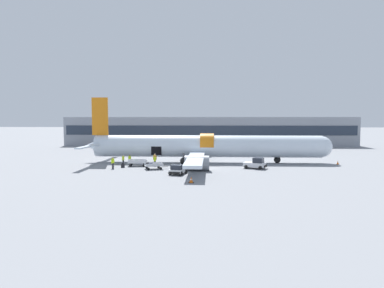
{
  "coord_description": "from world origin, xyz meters",
  "views": [
    {
      "loc": [
        0.57,
        -50.9,
        7.37
      ],
      "look_at": [
        -2.47,
        4.61,
        3.27
      ],
      "focal_mm": 32.0,
      "sensor_mm": 36.0,
      "label": 1
    }
  ],
  "objects_px": {
    "ground_crew_loader_b": "(130,159)",
    "ground_crew_helper": "(113,163)",
    "baggage_tug_mid": "(178,170)",
    "airplane": "(204,147)",
    "baggage_cart_loading": "(138,163)",
    "ground_crew_supervisor": "(155,161)",
    "ground_crew_loader_a": "(155,159)",
    "ground_crew_driver": "(123,160)",
    "baggage_tug_lead": "(256,164)",
    "baggage_cart_queued": "(154,166)",
    "suitcase_on_tarmac_upright": "(123,166)"
  },
  "relations": [
    {
      "from": "ground_crew_loader_a",
      "to": "ground_crew_driver",
      "type": "bearing_deg",
      "value": -178.92
    },
    {
      "from": "ground_crew_supervisor",
      "to": "ground_crew_loader_b",
      "type": "bearing_deg",
      "value": 157.74
    },
    {
      "from": "ground_crew_driver",
      "to": "ground_crew_loader_b",
      "type": "bearing_deg",
      "value": 30.57
    },
    {
      "from": "baggage_cart_queued",
      "to": "ground_crew_supervisor",
      "type": "distance_m",
      "value": 3.48
    },
    {
      "from": "airplane",
      "to": "ground_crew_helper",
      "type": "xyz_separation_m",
      "value": [
        -13.34,
        -7.9,
        -1.77
      ]
    },
    {
      "from": "baggage_cart_queued",
      "to": "suitcase_on_tarmac_upright",
      "type": "distance_m",
      "value": 5.11
    },
    {
      "from": "ground_crew_loader_a",
      "to": "suitcase_on_tarmac_upright",
      "type": "distance_m",
      "value": 5.6
    },
    {
      "from": "baggage_tug_mid",
      "to": "ground_crew_driver",
      "type": "distance_m",
      "value": 13.39
    },
    {
      "from": "airplane",
      "to": "ground_crew_supervisor",
      "type": "height_order",
      "value": "airplane"
    },
    {
      "from": "ground_crew_loader_b",
      "to": "ground_crew_loader_a",
      "type": "bearing_deg",
      "value": -6.14
    },
    {
      "from": "ground_crew_loader_b",
      "to": "ground_crew_supervisor",
      "type": "bearing_deg",
      "value": -22.26
    },
    {
      "from": "baggage_tug_mid",
      "to": "baggage_cart_loading",
      "type": "height_order",
      "value": "baggage_tug_mid"
    },
    {
      "from": "baggage_cart_queued",
      "to": "ground_crew_supervisor",
      "type": "height_order",
      "value": "ground_crew_supervisor"
    },
    {
      "from": "baggage_tug_mid",
      "to": "ground_crew_helper",
      "type": "bearing_deg",
      "value": 154.99
    },
    {
      "from": "baggage_tug_lead",
      "to": "baggage_cart_queued",
      "type": "height_order",
      "value": "baggage_tug_lead"
    },
    {
      "from": "airplane",
      "to": "baggage_tug_mid",
      "type": "distance_m",
      "value": 13.19
    },
    {
      "from": "baggage_tug_lead",
      "to": "ground_crew_driver",
      "type": "distance_m",
      "value": 21.01
    },
    {
      "from": "baggage_tug_lead",
      "to": "baggage_cart_queued",
      "type": "distance_m",
      "value": 15.07
    },
    {
      "from": "baggage_tug_mid",
      "to": "ground_crew_loader_b",
      "type": "relative_size",
      "value": 1.96
    },
    {
      "from": "ground_crew_driver",
      "to": "ground_crew_supervisor",
      "type": "height_order",
      "value": "ground_crew_supervisor"
    },
    {
      "from": "ground_crew_loader_a",
      "to": "ground_crew_loader_b",
      "type": "bearing_deg",
      "value": 173.86
    },
    {
      "from": "ground_crew_loader_a",
      "to": "ground_crew_supervisor",
      "type": "bearing_deg",
      "value": -80.58
    },
    {
      "from": "ground_crew_loader_a",
      "to": "ground_crew_driver",
      "type": "xyz_separation_m",
      "value": [
        -5.13,
        -0.1,
        -0.12
      ]
    },
    {
      "from": "baggage_tug_mid",
      "to": "ground_crew_supervisor",
      "type": "relative_size",
      "value": 1.96
    },
    {
      "from": "ground_crew_driver",
      "to": "baggage_cart_queued",
      "type": "bearing_deg",
      "value": -39.25
    },
    {
      "from": "baggage_cart_loading",
      "to": "ground_crew_driver",
      "type": "bearing_deg",
      "value": 150.03
    },
    {
      "from": "baggage_cart_loading",
      "to": "ground_crew_supervisor",
      "type": "relative_size",
      "value": 2.47
    },
    {
      "from": "baggage_cart_loading",
      "to": "ground_crew_loader_b",
      "type": "height_order",
      "value": "ground_crew_loader_b"
    },
    {
      "from": "airplane",
      "to": "ground_crew_driver",
      "type": "xyz_separation_m",
      "value": [
        -12.96,
        -3.37,
        -1.86
      ]
    },
    {
      "from": "baggage_tug_lead",
      "to": "suitcase_on_tarmac_upright",
      "type": "bearing_deg",
      "value": -179.54
    },
    {
      "from": "baggage_tug_lead",
      "to": "ground_crew_supervisor",
      "type": "height_order",
      "value": "baggage_tug_lead"
    },
    {
      "from": "baggage_cart_loading",
      "to": "baggage_cart_queued",
      "type": "distance_m",
      "value": 4.39
    },
    {
      "from": "baggage_cart_queued",
      "to": "ground_crew_helper",
      "type": "distance_m",
      "value": 6.16
    },
    {
      "from": "ground_crew_loader_b",
      "to": "ground_crew_helper",
      "type": "relative_size",
      "value": 0.92
    },
    {
      "from": "baggage_cart_queued",
      "to": "suitcase_on_tarmac_upright",
      "type": "bearing_deg",
      "value": 165.37
    },
    {
      "from": "ground_crew_loader_b",
      "to": "ground_crew_helper",
      "type": "bearing_deg",
      "value": -104.44
    },
    {
      "from": "baggage_tug_lead",
      "to": "ground_crew_helper",
      "type": "height_order",
      "value": "ground_crew_helper"
    },
    {
      "from": "ground_crew_driver",
      "to": "suitcase_on_tarmac_upright",
      "type": "height_order",
      "value": "ground_crew_driver"
    },
    {
      "from": "baggage_cart_loading",
      "to": "baggage_tug_lead",
      "type": "bearing_deg",
      "value": -5.37
    },
    {
      "from": "airplane",
      "to": "ground_crew_loader_b",
      "type": "xyz_separation_m",
      "value": [
        -12.03,
        -2.82,
        -1.85
      ]
    },
    {
      "from": "baggage_tug_mid",
      "to": "ground_crew_supervisor",
      "type": "xyz_separation_m",
      "value": [
        -4.34,
        7.97,
        0.25
      ]
    },
    {
      "from": "ground_crew_driver",
      "to": "ground_crew_supervisor",
      "type": "distance_m",
      "value": 5.5
    },
    {
      "from": "baggage_tug_lead",
      "to": "ground_crew_loader_a",
      "type": "bearing_deg",
      "value": 167.89
    },
    {
      "from": "baggage_tug_lead",
      "to": "ground_crew_driver",
      "type": "height_order",
      "value": "baggage_tug_lead"
    },
    {
      "from": "baggage_tug_mid",
      "to": "baggage_cart_queued",
      "type": "height_order",
      "value": "baggage_tug_mid"
    },
    {
      "from": "baggage_tug_mid",
      "to": "ground_crew_driver",
      "type": "relative_size",
      "value": 1.99
    },
    {
      "from": "airplane",
      "to": "ground_crew_loader_b",
      "type": "distance_m",
      "value": 12.49
    },
    {
      "from": "airplane",
      "to": "baggage_tug_mid",
      "type": "relative_size",
      "value": 13.53
    },
    {
      "from": "ground_crew_loader_a",
      "to": "baggage_tug_mid",
      "type": "bearing_deg",
      "value": -63.92
    },
    {
      "from": "baggage_tug_lead",
      "to": "baggage_cart_queued",
      "type": "relative_size",
      "value": 1.01
    }
  ]
}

